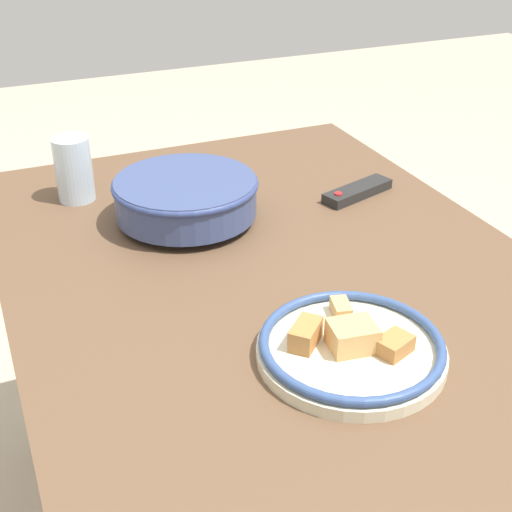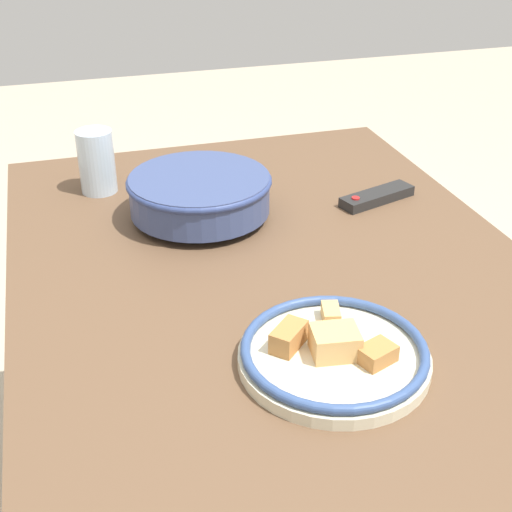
{
  "view_description": "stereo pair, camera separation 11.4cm",
  "coord_description": "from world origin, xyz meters",
  "px_view_note": "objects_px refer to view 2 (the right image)",
  "views": [
    {
      "loc": [
        0.89,
        -0.43,
        1.35
      ],
      "look_at": [
        -0.02,
        -0.04,
        0.79
      ],
      "focal_mm": 50.0,
      "sensor_mm": 36.0,
      "label": 1
    },
    {
      "loc": [
        0.93,
        -0.32,
        1.35
      ],
      "look_at": [
        -0.02,
        -0.04,
        0.79
      ],
      "focal_mm": 50.0,
      "sensor_mm": 36.0,
      "label": 2
    }
  ],
  "objects_px": {
    "food_plate": "(334,353)",
    "tv_remote": "(377,197)",
    "noodle_bowl": "(200,194)",
    "drinking_glass": "(97,162)"
  },
  "relations": [
    {
      "from": "tv_remote",
      "to": "noodle_bowl",
      "type": "bearing_deg",
      "value": 67.97
    },
    {
      "from": "noodle_bowl",
      "to": "food_plate",
      "type": "distance_m",
      "value": 0.49
    },
    {
      "from": "tv_remote",
      "to": "drinking_glass",
      "type": "height_order",
      "value": "drinking_glass"
    },
    {
      "from": "noodle_bowl",
      "to": "food_plate",
      "type": "xyz_separation_m",
      "value": [
        0.49,
        0.08,
        -0.03
      ]
    },
    {
      "from": "food_plate",
      "to": "tv_remote",
      "type": "height_order",
      "value": "food_plate"
    },
    {
      "from": "noodle_bowl",
      "to": "drinking_glass",
      "type": "xyz_separation_m",
      "value": [
        -0.18,
        -0.17,
        0.01
      ]
    },
    {
      "from": "tv_remote",
      "to": "drinking_glass",
      "type": "bearing_deg",
      "value": 50.98
    },
    {
      "from": "noodle_bowl",
      "to": "food_plate",
      "type": "relative_size",
      "value": 1.04
    },
    {
      "from": "noodle_bowl",
      "to": "tv_remote",
      "type": "distance_m",
      "value": 0.36
    },
    {
      "from": "food_plate",
      "to": "tv_remote",
      "type": "relative_size",
      "value": 1.55
    }
  ]
}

